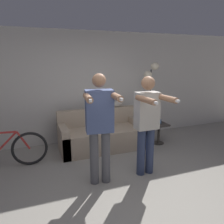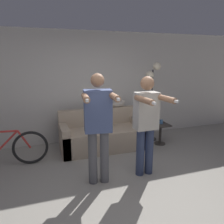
{
  "view_description": "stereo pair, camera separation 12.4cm",
  "coord_description": "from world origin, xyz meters",
  "px_view_note": "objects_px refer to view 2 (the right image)",
  "views": [
    {
      "loc": [
        -1.29,
        -2.52,
        1.96
      ],
      "look_at": [
        0.11,
        1.2,
        0.99
      ],
      "focal_mm": 35.0,
      "sensor_mm": 36.0,
      "label": 1
    },
    {
      "loc": [
        -1.17,
        -2.56,
        1.96
      ],
      "look_at": [
        0.11,
        1.2,
        0.99
      ],
      "focal_mm": 35.0,
      "sensor_mm": 36.0,
      "label": 2
    }
  ],
  "objects_px": {
    "couch": "(102,136)",
    "person_right": "(147,120)",
    "cup": "(161,122)",
    "bicycle": "(3,150)",
    "side_table": "(160,130)",
    "person_left": "(98,123)",
    "floor_lamp": "(153,82)",
    "cat": "(118,104)"
  },
  "relations": [
    {
      "from": "bicycle",
      "to": "cup",
      "type": "bearing_deg",
      "value": 1.96
    },
    {
      "from": "couch",
      "to": "person_right",
      "type": "xyz_separation_m",
      "value": [
        0.37,
        -1.36,
        0.69
      ]
    },
    {
      "from": "floor_lamp",
      "to": "side_table",
      "type": "xyz_separation_m",
      "value": [
        0.06,
        -0.35,
        -1.1
      ]
    },
    {
      "from": "couch",
      "to": "floor_lamp",
      "type": "relative_size",
      "value": 0.97
    },
    {
      "from": "person_left",
      "to": "bicycle",
      "type": "distance_m",
      "value": 1.98
    },
    {
      "from": "couch",
      "to": "side_table",
      "type": "bearing_deg",
      "value": -8.65
    },
    {
      "from": "person_left",
      "to": "cup",
      "type": "height_order",
      "value": "person_left"
    },
    {
      "from": "floor_lamp",
      "to": "side_table",
      "type": "bearing_deg",
      "value": -79.67
    },
    {
      "from": "person_right",
      "to": "cat",
      "type": "distance_m",
      "value": 1.66
    },
    {
      "from": "couch",
      "to": "person_right",
      "type": "bearing_deg",
      "value": -74.84
    },
    {
      "from": "person_right",
      "to": "bicycle",
      "type": "height_order",
      "value": "person_right"
    },
    {
      "from": "floor_lamp",
      "to": "cup",
      "type": "height_order",
      "value": "floor_lamp"
    },
    {
      "from": "bicycle",
      "to": "cat",
      "type": "bearing_deg",
      "value": 13.53
    },
    {
      "from": "cat",
      "to": "couch",
      "type": "bearing_deg",
      "value": -148.63
    },
    {
      "from": "floor_lamp",
      "to": "cat",
      "type": "bearing_deg",
      "value": 168.78
    },
    {
      "from": "side_table",
      "to": "cup",
      "type": "xyz_separation_m",
      "value": [
        0.03,
        0.03,
        0.19
      ]
    },
    {
      "from": "floor_lamp",
      "to": "side_table",
      "type": "relative_size",
      "value": 3.9
    },
    {
      "from": "person_right",
      "to": "floor_lamp",
      "type": "height_order",
      "value": "floor_lamp"
    },
    {
      "from": "side_table",
      "to": "bicycle",
      "type": "bearing_deg",
      "value": -178.5
    },
    {
      "from": "couch",
      "to": "person_left",
      "type": "relative_size",
      "value": 1.05
    },
    {
      "from": "side_table",
      "to": "cup",
      "type": "height_order",
      "value": "cup"
    },
    {
      "from": "floor_lamp",
      "to": "cup",
      "type": "relative_size",
      "value": 20.29
    },
    {
      "from": "person_right",
      "to": "cup",
      "type": "relative_size",
      "value": 18.16
    },
    {
      "from": "side_table",
      "to": "cup",
      "type": "relative_size",
      "value": 5.2
    },
    {
      "from": "couch",
      "to": "cup",
      "type": "relative_size",
      "value": 19.7
    },
    {
      "from": "cup",
      "to": "person_left",
      "type": "bearing_deg",
      "value": -147.43
    },
    {
      "from": "person_left",
      "to": "person_right",
      "type": "relative_size",
      "value": 1.04
    },
    {
      "from": "couch",
      "to": "floor_lamp",
      "type": "xyz_separation_m",
      "value": [
        1.3,
        0.14,
        1.15
      ]
    },
    {
      "from": "person_right",
      "to": "person_left",
      "type": "bearing_deg",
      "value": 178.83
    },
    {
      "from": "cat",
      "to": "floor_lamp",
      "type": "xyz_separation_m",
      "value": [
        0.8,
        -0.16,
        0.51
      ]
    },
    {
      "from": "person_right",
      "to": "cup",
      "type": "bearing_deg",
      "value": 48.1
    },
    {
      "from": "person_left",
      "to": "side_table",
      "type": "bearing_deg",
      "value": 40.39
    },
    {
      "from": "side_table",
      "to": "bicycle",
      "type": "distance_m",
      "value": 3.34
    },
    {
      "from": "bicycle",
      "to": "person_left",
      "type": "bearing_deg",
      "value": -34.87
    },
    {
      "from": "side_table",
      "to": "bicycle",
      "type": "relative_size",
      "value": 0.3
    },
    {
      "from": "person_right",
      "to": "bicycle",
      "type": "xyz_separation_m",
      "value": [
        -2.35,
        1.06,
        -0.63
      ]
    },
    {
      "from": "floor_lamp",
      "to": "person_right",
      "type": "bearing_deg",
      "value": -121.77
    },
    {
      "from": "cat",
      "to": "cup",
      "type": "height_order",
      "value": "cat"
    },
    {
      "from": "couch",
      "to": "cat",
      "type": "distance_m",
      "value": 0.86
    },
    {
      "from": "floor_lamp",
      "to": "bicycle",
      "type": "bearing_deg",
      "value": -172.42
    },
    {
      "from": "couch",
      "to": "cup",
      "type": "bearing_deg",
      "value": -7.36
    },
    {
      "from": "couch",
      "to": "bicycle",
      "type": "distance_m",
      "value": 2.0
    }
  ]
}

